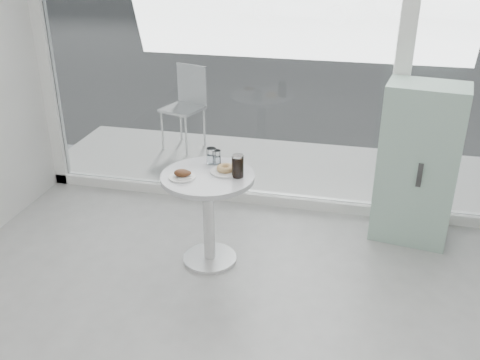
% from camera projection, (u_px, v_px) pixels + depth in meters
% --- Properties ---
extents(room_shell, '(6.00, 6.00, 6.00)m').
position_uv_depth(room_shell, '(112.00, 183.00, 1.31)').
color(room_shell, white).
rests_on(room_shell, ground).
extents(storefront, '(5.00, 0.14, 3.00)m').
position_uv_depth(storefront, '(306.00, 27.00, 4.52)').
color(storefront, white).
rests_on(storefront, ground).
extents(main_table, '(0.72, 0.72, 0.77)m').
position_uv_depth(main_table, '(208.00, 200.00, 4.16)').
color(main_table, silver).
rests_on(main_table, ground).
extents(patio_deck, '(5.60, 1.60, 0.05)m').
position_uv_depth(patio_deck, '(300.00, 170.00, 5.96)').
color(patio_deck, white).
rests_on(patio_deck, ground).
extents(street, '(40.00, 24.00, 0.00)m').
position_uv_depth(street, '(349.00, 15.00, 16.71)').
color(street, '#323232').
rests_on(street, ground).
extents(mint_cabinet, '(0.69, 0.51, 1.37)m').
position_uv_depth(mint_cabinet, '(418.00, 164.00, 4.46)').
color(mint_cabinet, '#93BBA6').
rests_on(mint_cabinet, ground).
extents(patio_chair, '(0.54, 0.54, 0.97)m').
position_uv_depth(patio_chair, '(186.00, 102.00, 6.34)').
color(patio_chair, silver).
rests_on(patio_chair, patio_deck).
extents(plate_fritter, '(0.20, 0.20, 0.07)m').
position_uv_depth(plate_fritter, '(183.00, 175.00, 4.01)').
color(plate_fritter, silver).
rests_on(plate_fritter, main_table).
extents(plate_donut, '(0.24, 0.24, 0.06)m').
position_uv_depth(plate_donut, '(226.00, 170.00, 4.10)').
color(plate_donut, silver).
rests_on(plate_donut, main_table).
extents(water_tumbler_a, '(0.08, 0.08, 0.13)m').
position_uv_depth(water_tumbler_a, '(211.00, 157.00, 4.24)').
color(water_tumbler_a, white).
rests_on(water_tumbler_a, main_table).
extents(water_tumbler_b, '(0.07, 0.07, 0.11)m').
position_uv_depth(water_tumbler_b, '(217.00, 158.00, 4.24)').
color(water_tumbler_b, white).
rests_on(water_tumbler_b, main_table).
extents(cola_glass, '(0.09, 0.09, 0.17)m').
position_uv_depth(cola_glass, '(238.00, 167.00, 4.00)').
color(cola_glass, white).
rests_on(cola_glass, main_table).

